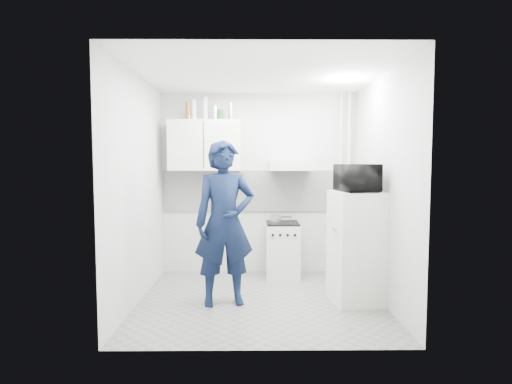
{
  "coord_description": "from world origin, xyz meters",
  "views": [
    {
      "loc": [
        -0.09,
        -4.56,
        1.6
      ],
      "look_at": [
        -0.04,
        0.3,
        1.25
      ],
      "focal_mm": 28.0,
      "sensor_mm": 36.0,
      "label": 1
    }
  ],
  "objects": [
    {
      "name": "bottle_c",
      "position": [
        -0.9,
        1.07,
        2.34
      ],
      "size": [
        0.07,
        0.07,
        0.28
      ],
      "primitive_type": "cylinder",
      "color": "#B2B7BC",
      "rests_on": "upper_cabinet"
    },
    {
      "name": "canister_b",
      "position": [
        -0.53,
        1.07,
        2.27
      ],
      "size": [
        0.08,
        0.08,
        0.15
      ],
      "primitive_type": "cylinder",
      "color": "#144C1E",
      "rests_on": "upper_cabinet"
    },
    {
      "name": "bottle_b",
      "position": [
        -0.98,
        1.07,
        2.32
      ],
      "size": [
        0.06,
        0.06,
        0.25
      ],
      "primitive_type": "cylinder",
      "color": "brown",
      "rests_on": "upper_cabinet"
    },
    {
      "name": "backsplash",
      "position": [
        0.0,
        1.24,
        1.2
      ],
      "size": [
        2.74,
        0.03,
        0.6
      ],
      "primitive_type": "cube",
      "color": "white",
      "rests_on": "wall_back"
    },
    {
      "name": "range_hood",
      "position": [
        0.45,
        1.0,
        1.57
      ],
      "size": [
        0.6,
        0.5,
        0.14
      ],
      "primitive_type": "cube",
      "color": "silver",
      "rests_on": "wall_back"
    },
    {
      "name": "pipe_b",
      "position": [
        1.18,
        1.17,
        1.3
      ],
      "size": [
        0.04,
        0.04,
        2.6
      ],
      "primitive_type": "cylinder",
      "color": "silver",
      "rests_on": "floor"
    },
    {
      "name": "saucepan",
      "position": [
        0.24,
        1.05,
        0.82
      ],
      "size": [
        0.15,
        0.15,
        0.09
      ],
      "primitive_type": "cylinder",
      "color": "silver",
      "rests_on": "stove_top"
    },
    {
      "name": "stove",
      "position": [
        0.34,
        1.0,
        0.37
      ],
      "size": [
        0.47,
        0.47,
        0.75
      ],
      "primitive_type": "cube",
      "color": "silver",
      "rests_on": "floor"
    },
    {
      "name": "canister_a",
      "position": [
        -0.61,
        1.07,
        2.3
      ],
      "size": [
        0.08,
        0.08,
        0.2
      ],
      "primitive_type": "cylinder",
      "color": "silver",
      "rests_on": "upper_cabinet"
    },
    {
      "name": "pipe_a",
      "position": [
        1.3,
        1.17,
        1.3
      ],
      "size": [
        0.05,
        0.05,
        2.6
      ],
      "primitive_type": "cylinder",
      "color": "silver",
      "rests_on": "floor"
    },
    {
      "name": "wall_left",
      "position": [
        -1.4,
        0.0,
        1.3
      ],
      "size": [
        0.0,
        2.6,
        2.6
      ],
      "primitive_type": "plane",
      "rotation": [
        1.57,
        0.0,
        1.57
      ],
      "color": "silver",
      "rests_on": "floor"
    },
    {
      "name": "upper_cabinet",
      "position": [
        -0.75,
        1.07,
        1.85
      ],
      "size": [
        1.0,
        0.35,
        0.7
      ],
      "primitive_type": "cube",
      "color": "silver",
      "rests_on": "wall_back"
    },
    {
      "name": "floor",
      "position": [
        0.0,
        0.0,
        0.0
      ],
      "size": [
        2.8,
        2.8,
        0.0
      ],
      "primitive_type": "plane",
      "color": "slate",
      "rests_on": "ground"
    },
    {
      "name": "bottle_d",
      "position": [
        -0.74,
        1.07,
        2.36
      ],
      "size": [
        0.07,
        0.07,
        0.31
      ],
      "primitive_type": "cylinder",
      "color": "#B2B7BC",
      "rests_on": "upper_cabinet"
    },
    {
      "name": "wall_right",
      "position": [
        1.4,
        0.0,
        1.3
      ],
      "size": [
        0.0,
        2.6,
        2.6
      ],
      "primitive_type": "plane",
      "rotation": [
        1.57,
        0.0,
        -1.57
      ],
      "color": "silver",
      "rests_on": "floor"
    },
    {
      "name": "fridge",
      "position": [
        1.1,
        -0.06,
        0.64
      ],
      "size": [
        0.6,
        0.6,
        1.28
      ],
      "primitive_type": "cube",
      "rotation": [
        0.0,
        0.0,
        0.14
      ],
      "color": "silver",
      "rests_on": "floor"
    },
    {
      "name": "person",
      "position": [
        -0.4,
        -0.1,
        0.93
      ],
      "size": [
        0.75,
        0.57,
        1.86
      ],
      "primitive_type": "imported",
      "rotation": [
        0.0,
        0.0,
        0.21
      ],
      "color": "black",
      "rests_on": "floor"
    },
    {
      "name": "stove_top",
      "position": [
        0.34,
        1.0,
        0.76
      ],
      "size": [
        0.45,
        0.45,
        0.03
      ],
      "primitive_type": "cube",
      "color": "black",
      "rests_on": "stove"
    },
    {
      "name": "ceiling",
      "position": [
        0.0,
        0.0,
        2.6
      ],
      "size": [
        2.8,
        2.8,
        0.0
      ],
      "primitive_type": "plane",
      "color": "white",
      "rests_on": "wall_back"
    },
    {
      "name": "ceiling_spot_fixture",
      "position": [
        1.0,
        0.2,
        2.57
      ],
      "size": [
        0.1,
        0.1,
        0.02
      ],
      "primitive_type": "cylinder",
      "color": "white",
      "rests_on": "ceiling"
    },
    {
      "name": "microwave",
      "position": [
        1.1,
        -0.06,
        1.44
      ],
      "size": [
        0.6,
        0.44,
        0.31
      ],
      "primitive_type": "imported",
      "rotation": [
        0.0,
        0.0,
        1.69
      ],
      "color": "black",
      "rests_on": "fridge"
    },
    {
      "name": "wall_back",
      "position": [
        0.0,
        1.25,
        1.3
      ],
      "size": [
        2.8,
        0.0,
        2.8
      ],
      "primitive_type": "plane",
      "rotation": [
        1.57,
        0.0,
        0.0
      ],
      "color": "silver",
      "rests_on": "floor"
    },
    {
      "name": "bottle_e",
      "position": [
        -0.39,
        1.07,
        2.32
      ],
      "size": [
        0.06,
        0.06,
        0.24
      ],
      "primitive_type": "cylinder",
      "color": "silver",
      "rests_on": "upper_cabinet"
    }
  ]
}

